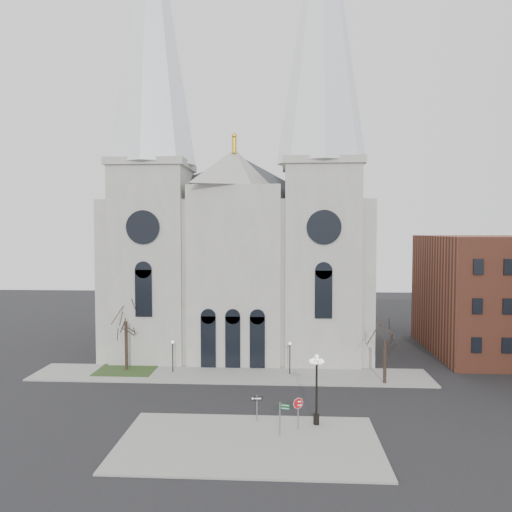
# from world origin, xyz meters

# --- Properties ---
(ground) EXTENTS (160.00, 160.00, 0.00)m
(ground) POSITION_xyz_m (0.00, 0.00, 0.00)
(ground) COLOR black
(ground) RESTS_ON ground
(sidewalk_near) EXTENTS (18.00, 10.00, 0.14)m
(sidewalk_near) POSITION_xyz_m (3.00, -5.00, 0.07)
(sidewalk_near) COLOR gray
(sidewalk_near) RESTS_ON ground
(sidewalk_far) EXTENTS (40.00, 6.00, 0.14)m
(sidewalk_far) POSITION_xyz_m (0.00, 11.00, 0.07)
(sidewalk_far) COLOR gray
(sidewalk_far) RESTS_ON ground
(grass_patch) EXTENTS (6.00, 5.00, 0.18)m
(grass_patch) POSITION_xyz_m (-11.00, 12.00, 0.09)
(grass_patch) COLOR #2C411C
(grass_patch) RESTS_ON ground
(cathedral) EXTENTS (33.00, 26.66, 54.00)m
(cathedral) POSITION_xyz_m (0.00, 22.86, 18.48)
(cathedral) COLOR #9A9990
(cathedral) RESTS_ON ground
(bg_building_brick) EXTENTS (14.00, 18.00, 14.00)m
(bg_building_brick) POSITION_xyz_m (30.00, 22.00, 7.00)
(bg_building_brick) COLOR brown
(bg_building_brick) RESTS_ON ground
(tree_left) EXTENTS (3.20, 3.20, 7.50)m
(tree_left) POSITION_xyz_m (-11.00, 12.00, 5.58)
(tree_left) COLOR black
(tree_left) RESTS_ON ground
(tree_right) EXTENTS (3.20, 3.20, 6.00)m
(tree_right) POSITION_xyz_m (15.00, 9.00, 4.47)
(tree_right) COLOR black
(tree_right) RESTS_ON ground
(ped_lamp_left) EXTENTS (0.32, 0.32, 3.26)m
(ped_lamp_left) POSITION_xyz_m (-6.00, 11.50, 2.33)
(ped_lamp_left) COLOR black
(ped_lamp_left) RESTS_ON sidewalk_far
(ped_lamp_right) EXTENTS (0.32, 0.32, 3.26)m
(ped_lamp_right) POSITION_xyz_m (6.00, 11.50, 2.33)
(ped_lamp_right) COLOR black
(ped_lamp_right) RESTS_ON sidewalk_far
(stop_sign) EXTENTS (0.85, 0.13, 2.36)m
(stop_sign) POSITION_xyz_m (6.44, -2.56, 1.83)
(stop_sign) COLOR slate
(stop_sign) RESTS_ON sidewalk_near
(globe_lamp) EXTENTS (1.35, 1.35, 5.32)m
(globe_lamp) POSITION_xyz_m (7.83, -1.59, 3.48)
(globe_lamp) COLOR black
(globe_lamp) RESTS_ON sidewalk_near
(one_way_sign) EXTENTS (0.88, 0.11, 2.01)m
(one_way_sign) POSITION_xyz_m (3.35, -1.21, 1.51)
(one_way_sign) COLOR slate
(one_way_sign) RESTS_ON sidewalk_near
(street_name_sign) EXTENTS (0.76, 0.23, 2.41)m
(street_name_sign) POSITION_xyz_m (5.20, -3.85, 1.55)
(street_name_sign) COLOR slate
(street_name_sign) RESTS_ON sidewalk_near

